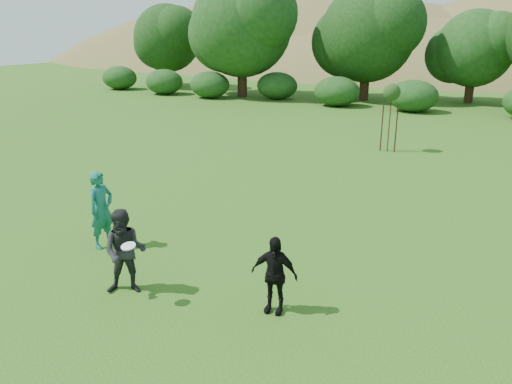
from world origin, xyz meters
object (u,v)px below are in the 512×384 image
player_grey (125,252)px  player_black (274,275)px  sapling (392,94)px  player_teal (101,209)px

player_grey → player_black: 2.96m
player_grey → sapling: bearing=53.1°
player_teal → sapling: bearing=-12.0°
player_teal → player_grey: player_teal is taller
player_teal → player_grey: 2.46m
player_teal → player_black: 4.93m
player_grey → sapling: 14.61m
player_teal → player_grey: bearing=-122.1°
player_grey → sapling: size_ratio=0.61×
player_grey → player_black: size_ratio=1.16×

